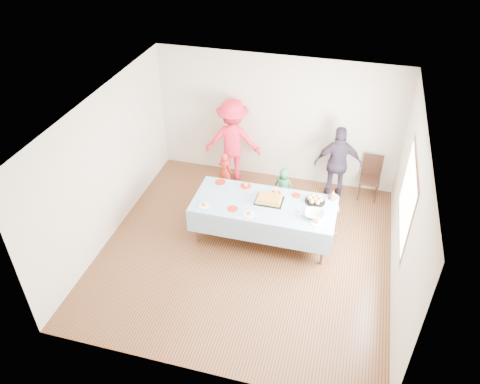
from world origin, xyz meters
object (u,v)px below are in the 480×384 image
object	(u,v)px
party_table	(264,206)
dining_chair	(371,174)
adult_left	(233,141)
birthday_cake	(269,199)

from	to	relation	value
party_table	dining_chair	world-z (taller)	dining_chair
party_table	adult_left	world-z (taller)	adult_left
birthday_cake	dining_chair	bearing A→B (deg)	45.74
party_table	dining_chair	size ratio (longest dim) A/B	2.76
adult_left	dining_chair	bearing A→B (deg)	173.91
party_table	birthday_cake	bearing A→B (deg)	50.14
birthday_cake	adult_left	distance (m)	2.04
birthday_cake	adult_left	world-z (taller)	adult_left
birthday_cake	adult_left	bearing A→B (deg)	124.02
birthday_cake	dining_chair	size ratio (longest dim) A/B	0.54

